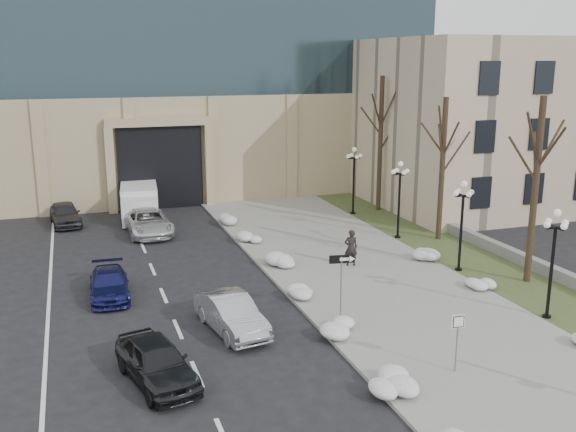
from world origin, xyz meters
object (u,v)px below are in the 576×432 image
one_way_sign (346,267)px  lamppost_c (400,189)px  pedestrian (351,248)px  lamppost_d (354,172)px  car_e (65,214)px  lamppost_b (462,214)px  box_truck (139,201)px  keep_sign (458,331)px  car_a (156,362)px  lamppost_a (553,249)px  car_c (109,284)px  car_b (231,314)px  car_d (148,222)px

one_way_sign → lamppost_c: 13.23m
pedestrian → lamppost_d: 11.82m
car_e → lamppost_b: 25.33m
box_truck → one_way_sign: size_ratio=2.45×
keep_sign → lamppost_b: lamppost_b is taller
car_a → lamppost_b: 17.63m
car_e → one_way_sign: 23.31m
lamppost_a → lamppost_b: bearing=90.0°
keep_sign → one_way_sign: bearing=112.2°
car_e → lamppost_b: bearing=-47.0°
lamppost_a → lamppost_d: bearing=90.0°
car_c → lamppost_a: lamppost_a is taller
car_c → lamppost_c: lamppost_c is taller
lamppost_b → lamppost_c: bearing=90.0°
lamppost_c → lamppost_d: bearing=90.0°
pedestrian → lamppost_b: (4.94, -2.45, 1.99)m
one_way_sign → lamppost_c: lamppost_c is taller
lamppost_a → lamppost_d: size_ratio=1.00×
car_b → lamppost_a: (12.78, -3.13, 2.34)m
car_a → keep_sign: keep_sign is taller
car_a → car_c: size_ratio=1.04×
lamppost_b → car_c: bearing=172.9°
car_b → keep_sign: (6.44, -6.04, 0.89)m
lamppost_d → box_truck: bearing=162.7°
lamppost_b → lamppost_d: same height
car_c → box_truck: size_ratio=0.60×
car_c → lamppost_a: size_ratio=0.89×
car_b → keep_sign: keep_sign is taller
keep_sign → lamppost_d: (6.34, 22.41, 1.45)m
car_d → lamppost_d: (14.13, 0.40, 2.32)m
car_c → keep_sign: 15.86m
pedestrian → car_e: bearing=-34.8°
car_b → lamppost_b: 13.42m
car_d → box_truck: box_truck is taller
car_e → pedestrian: pedestrian is taller
lamppost_a → box_truck: bearing=120.6°
lamppost_b → pedestrian: bearing=153.7°
one_way_sign → car_c: bearing=156.5°
lamppost_a → lamppost_b: size_ratio=1.00×
car_a → box_truck: 24.10m
car_c → car_e: (-1.85, 14.45, 0.13)m
car_d → lamppost_b: 19.08m
lamppost_a → lamppost_d: (0.00, 19.50, 0.00)m
box_truck → one_way_sign: bearing=-68.5°
pedestrian → lamppost_d: size_ratio=0.40×
car_d → lamppost_c: bearing=-26.6°
car_d → pedestrian: 13.70m
car_c → pedestrian: 12.22m
car_a → car_d: bearing=70.5°
pedestrian → lamppost_c: (4.94, 4.05, 1.99)m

